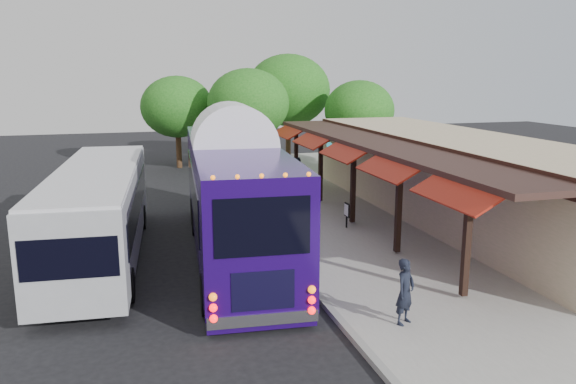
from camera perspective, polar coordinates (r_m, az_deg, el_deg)
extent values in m
plane|color=black|center=(18.35, 0.25, -7.72)|extent=(90.00, 90.00, 0.00)
cube|color=#9E9B93|center=(23.61, 9.27, -3.15)|extent=(10.00, 40.00, 0.15)
cube|color=gray|center=(22.02, -2.52, -4.12)|extent=(0.20, 40.00, 0.16)
cube|color=tan|center=(24.90, 16.73, 1.35)|extent=(5.00, 20.00, 3.60)
cube|color=black|center=(23.41, 11.72, 4.68)|extent=(0.06, 20.00, 0.60)
cube|color=#331E19|center=(22.92, 9.32, 4.87)|extent=(2.60, 20.00, 0.18)
cube|color=black|center=(15.85, 17.72, -4.66)|extent=(0.18, 0.18, 3.16)
cube|color=maroon|center=(15.30, 16.69, 0.01)|extent=(1.00, 3.20, 0.57)
cube|color=black|center=(19.18, 11.17, -1.44)|extent=(0.18, 0.18, 3.16)
cube|color=maroon|center=(18.73, 10.17, 2.47)|extent=(1.00, 3.20, 0.57)
cube|color=black|center=(22.73, 6.63, 0.81)|extent=(0.18, 0.18, 3.16)
cube|color=maroon|center=(22.35, 5.69, 4.14)|extent=(1.00, 3.20, 0.57)
cube|color=black|center=(26.41, 3.33, 2.45)|extent=(0.18, 0.18, 3.16)
cube|color=maroon|center=(26.08, 2.46, 5.32)|extent=(1.00, 3.20, 0.57)
cube|color=black|center=(30.17, 0.83, 3.68)|extent=(0.18, 0.18, 3.16)
cube|color=maroon|center=(29.88, 0.05, 6.19)|extent=(1.00, 3.20, 0.57)
sphere|color=#187888|center=(17.45, 15.51, 0.62)|extent=(0.26, 0.26, 0.26)
sphere|color=#187888|center=(21.81, 8.72, 3.15)|extent=(0.26, 0.26, 0.26)
sphere|color=#187888|center=(26.39, 4.22, 4.79)|extent=(0.26, 0.26, 0.26)
cube|color=#23075C|center=(19.25, -5.50, -0.08)|extent=(3.76, 13.07, 3.38)
cube|color=#23075C|center=(19.73, -5.39, -5.35)|extent=(3.70, 12.94, 0.38)
ellipsoid|color=white|center=(18.97, -5.60, 4.86)|extent=(3.74, 12.81, 0.60)
cube|color=black|center=(13.00, -0.36, -3.43)|extent=(2.24, 0.21, 1.40)
cube|color=silver|center=(13.85, -0.44, -12.51)|extent=(2.69, 0.41, 0.30)
sphere|color=#FF0C0C|center=(13.42, -5.29, -12.10)|extent=(0.19, 0.19, 0.19)
sphere|color=#FF0C0C|center=(13.99, 4.40, -11.04)|extent=(0.19, 0.19, 0.19)
cylinder|color=black|center=(14.90, -6.66, -10.31)|extent=(0.41, 1.14, 1.12)
cylinder|color=black|center=(15.45, 2.58, -9.41)|extent=(0.41, 1.14, 1.12)
cylinder|color=black|center=(23.44, -10.24, -2.08)|extent=(0.41, 1.14, 1.12)
cylinder|color=black|center=(23.79, -4.29, -1.71)|extent=(0.41, 1.14, 1.12)
cube|color=#989CA1|center=(19.84, -18.63, -1.75)|extent=(3.36, 11.75, 2.67)
cube|color=black|center=(19.90, -22.32, -1.31)|extent=(0.74, 9.83, 1.01)
cube|color=black|center=(19.76, -15.00, -0.90)|extent=(0.74, 9.83, 1.01)
cube|color=silver|center=(19.57, -18.90, 2.17)|extent=(3.29, 11.51, 0.10)
cylinder|color=black|center=(16.43, -23.03, -9.34)|extent=(0.35, 0.99, 0.97)
cylinder|color=black|center=(16.27, -14.82, -8.96)|extent=(0.35, 0.99, 0.97)
cylinder|color=black|center=(23.58, -20.89, -2.79)|extent=(0.35, 0.99, 0.97)
cylinder|color=black|center=(23.48, -15.25, -2.48)|extent=(0.35, 0.99, 0.97)
imported|color=black|center=(14.17, 11.83, -9.88)|extent=(0.72, 0.65, 1.65)
imported|color=black|center=(25.61, -2.53, 0.44)|extent=(0.92, 0.74, 1.80)
imported|color=black|center=(28.50, 1.08, 1.70)|extent=(1.10, 0.48, 1.86)
imported|color=black|center=(25.22, 1.54, 0.35)|extent=(1.34, 0.96, 1.87)
cube|color=black|center=(22.36, 5.99, -2.39)|extent=(0.06, 0.06, 1.01)
cube|color=black|center=(22.30, 6.00, -1.82)|extent=(0.04, 0.46, 0.55)
cube|color=white|center=(22.29, 5.93, -1.83)|extent=(0.01, 0.38, 0.46)
cylinder|color=#382314|center=(35.25, -4.00, 4.31)|extent=(0.36, 0.36, 2.93)
ellipsoid|color=#195A16|center=(34.98, -4.07, 8.95)|extent=(5.05, 5.05, 4.30)
cylinder|color=#382314|center=(39.79, 0.02, 5.55)|extent=(0.36, 0.36, 3.38)
ellipsoid|color=#195A16|center=(39.55, 0.02, 10.31)|extent=(5.83, 5.83, 4.96)
cylinder|color=#382314|center=(36.86, 7.14, 4.32)|extent=(0.36, 0.36, 2.59)
ellipsoid|color=#195A16|center=(36.60, 7.25, 8.25)|extent=(4.48, 4.48, 3.80)
cylinder|color=#382314|center=(37.83, -11.04, 4.48)|extent=(0.36, 0.36, 2.72)
ellipsoid|color=#195A16|center=(37.58, -11.20, 8.50)|extent=(4.69, 4.69, 3.99)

